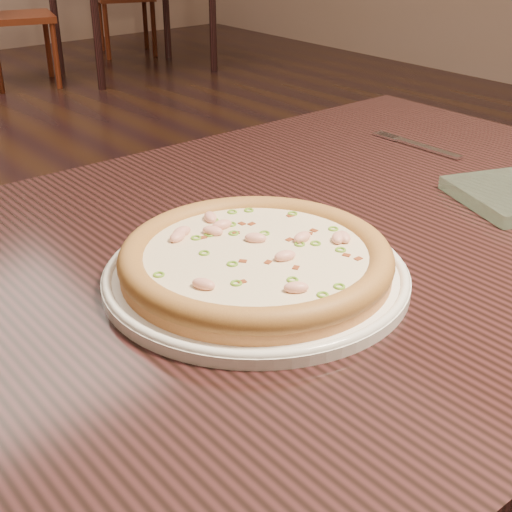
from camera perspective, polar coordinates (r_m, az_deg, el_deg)
ground at (r=2.01m, az=-7.88°, el=-7.29°), size 9.00×9.00×0.00m
hero_table at (r=0.91m, az=3.86°, el=-3.98°), size 1.20×0.80×0.75m
plate at (r=0.76m, az=-0.00°, el=-1.44°), size 0.33×0.33×0.02m
pizza at (r=0.75m, az=-0.00°, el=-0.19°), size 0.29×0.29×0.03m
fork at (r=1.21m, az=12.94°, el=8.62°), size 0.02×0.18×0.00m
chair_c at (r=5.03m, az=-19.13°, el=17.66°), size 0.52×0.52×0.95m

